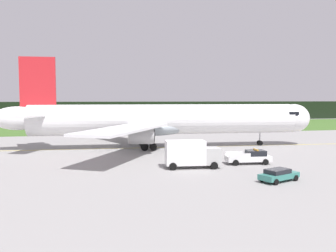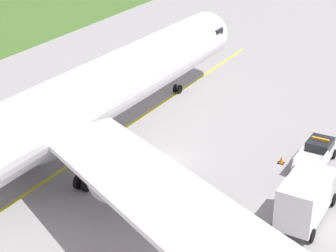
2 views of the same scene
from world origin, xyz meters
TOP-DOWN VIEW (x-y plane):
  - ground at (0.00, 0.00)m, footprint 320.00×320.00m
  - taxiway_centerline_main at (-2.79, 6.77)m, footprint 72.41×3.80m
  - airliner at (-3.52, 6.80)m, footprint 54.93×43.55m
  - ops_pickup_truck at (4.78, -10.94)m, footprint 5.90×2.66m
  - catering_truck at (-3.38, -12.00)m, footprint 6.81×3.14m
  - apron_cone at (3.62, -8.43)m, footprint 0.51×0.51m

SIDE VIEW (x-z plane):
  - ground at x=0.00m, z-range 0.00..0.00m
  - taxiway_centerline_main at x=-2.79m, z-range 0.00..0.01m
  - apron_cone at x=3.62m, z-range -0.01..0.63m
  - ops_pickup_truck at x=4.78m, z-range -0.07..1.87m
  - catering_truck at x=-3.38m, z-range 0.02..3.54m
  - airliner at x=-3.52m, z-range -2.85..12.32m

